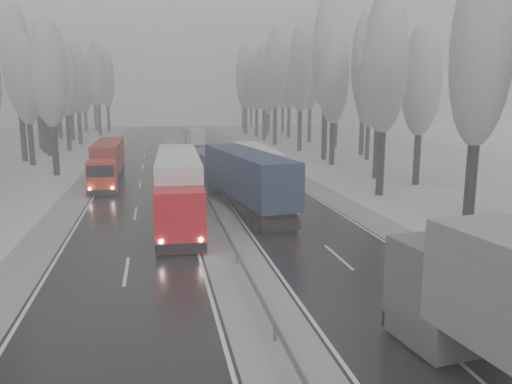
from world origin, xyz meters
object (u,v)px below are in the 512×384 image
object	(u,v)px
truck_red_white	(178,182)
truck_red_red	(108,159)
truck_cream_box	(254,163)
truck_blue_box	(242,175)
box_truck_distant	(194,136)

from	to	relation	value
truck_red_white	truck_red_red	bearing A→B (deg)	111.68
truck_cream_box	truck_blue_box	bearing A→B (deg)	-105.98
truck_red_white	truck_red_red	xyz separation A→B (m)	(-5.90, 16.61, -0.31)
truck_cream_box	box_truck_distant	bearing A→B (deg)	93.30
truck_blue_box	box_truck_distant	world-z (taller)	truck_blue_box
truck_red_white	truck_red_red	size ratio (longest dim) A/B	1.14
truck_blue_box	truck_red_white	xyz separation A→B (m)	(-4.64, -2.32, 0.01)
truck_blue_box	truck_red_white	size ratio (longest dim) A/B	1.00
truck_blue_box	box_truck_distant	bearing A→B (deg)	81.59
truck_blue_box	truck_red_red	bearing A→B (deg)	118.63
truck_cream_box	truck_red_red	distance (m)	14.28
truck_blue_box	truck_red_red	size ratio (longest dim) A/B	1.14
box_truck_distant	truck_blue_box	bearing A→B (deg)	-95.52
truck_blue_box	truck_red_white	world-z (taller)	truck_red_white
truck_blue_box	box_truck_distant	distance (m)	51.16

